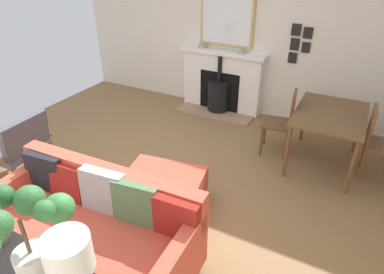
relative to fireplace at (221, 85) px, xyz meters
name	(u,v)px	position (x,y,z in m)	size (l,w,h in m)	color
ground_plane	(140,190)	(2.52, 0.07, -0.46)	(5.44, 5.68, 0.01)	olive
wall_left	(232,27)	(-0.20, 0.07, 0.92)	(0.12, 5.68, 2.75)	beige
fireplace	(221,85)	(0.00, 0.00, 0.00)	(0.57, 1.44, 1.03)	#9E7A5B
mirror_over_mantel	(227,19)	(-0.11, 0.00, 1.06)	(0.04, 0.90, 0.86)	tan
mantel_bowl_near	(202,46)	(-0.02, -0.38, 0.60)	(0.13, 0.13, 0.05)	#9E9384
mantel_bowl_far	(242,52)	(-0.02, 0.32, 0.60)	(0.12, 0.12, 0.04)	#9E9384
sofa	(95,225)	(3.48, 0.31, -0.07)	(0.85, 1.91, 0.85)	#B2B2B7
ottoman	(164,187)	(2.59, 0.45, -0.22)	(0.76, 0.93, 0.39)	#B2B2B7
armchair_accent	(20,144)	(2.95, -1.31, 0.02)	(0.70, 0.62, 0.85)	brown
console_table	(7,267)	(4.25, 0.31, 0.23)	(0.36, 1.77, 0.78)	black
table_lamp_far_end	(69,256)	(4.25, 0.97, 0.69)	(0.25, 0.25, 0.49)	white
potted_plant	(23,225)	(4.22, 0.60, 0.71)	(0.55, 0.50, 0.67)	silver
dining_table	(330,120)	(0.94, 1.86, 0.19)	(1.12, 0.82, 0.74)	brown
dining_chair_near_fireplace	(285,119)	(0.93, 1.31, 0.07)	(0.45, 0.45, 0.91)	brown
dining_chair_by_back_wall	(376,138)	(0.95, 2.40, 0.08)	(0.42, 0.42, 0.91)	brown
photo_gallery_row	(299,42)	(-0.13, 1.16, 0.82)	(0.02, 0.30, 0.58)	black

